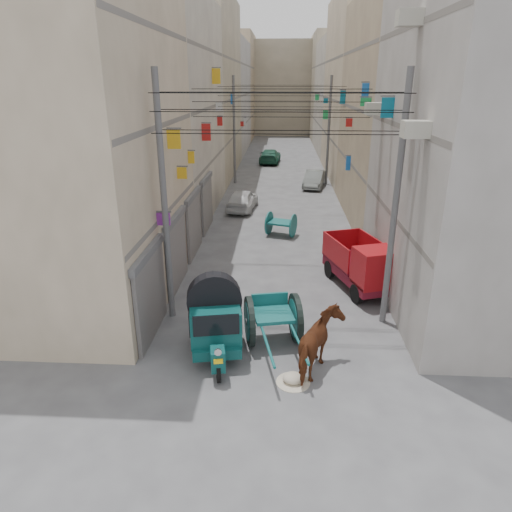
# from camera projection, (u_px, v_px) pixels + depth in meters

# --- Properties ---
(ground) EXTENTS (140.00, 140.00, 0.00)m
(ground) POSITION_uv_depth(u_px,v_px,m) (272.00, 450.00, 10.06)
(ground) COLOR #49494B
(ground) RESTS_ON ground
(building_row_left) EXTENTS (8.00, 62.00, 14.00)m
(building_row_left) POSITION_uv_depth(u_px,v_px,m) (191.00, 95.00, 39.94)
(building_row_left) COLOR beige
(building_row_left) RESTS_ON ground
(building_row_right) EXTENTS (8.00, 62.00, 14.00)m
(building_row_right) POSITION_uv_depth(u_px,v_px,m) (375.00, 95.00, 39.11)
(building_row_right) COLOR #ACA6A1
(building_row_right) RESTS_ON ground
(end_cap_building) EXTENTS (22.00, 10.00, 13.00)m
(end_cap_building) POSITION_uv_depth(u_px,v_px,m) (283.00, 88.00, 69.21)
(end_cap_building) COLOR #B2A38C
(end_cap_building) RESTS_ON ground
(shutters_left) EXTENTS (0.18, 14.40, 2.88)m
(shutters_left) POSITION_uv_depth(u_px,v_px,m) (186.00, 235.00, 19.39)
(shutters_left) COLOR #535358
(shutters_left) RESTS_ON ground
(signboards) EXTENTS (8.22, 40.52, 5.67)m
(signboards) POSITION_uv_depth(u_px,v_px,m) (280.00, 151.00, 29.00)
(signboards) COLOR #0C6785
(signboards) RESTS_ON ground
(ac_units) EXTENTS (0.70, 6.55, 3.35)m
(ac_units) POSITION_uv_depth(u_px,v_px,m) (397.00, 87.00, 14.34)
(ac_units) COLOR #AFAC9D
(ac_units) RESTS_ON ground
(utility_poles) EXTENTS (7.40, 22.20, 8.00)m
(utility_poles) POSITION_uv_depth(u_px,v_px,m) (280.00, 153.00, 24.46)
(utility_poles) COLOR #565658
(utility_poles) RESTS_ON ground
(overhead_cables) EXTENTS (7.40, 22.52, 1.12)m
(overhead_cables) POSITION_uv_depth(u_px,v_px,m) (281.00, 100.00, 21.04)
(overhead_cables) COLOR black
(overhead_cables) RESTS_ON ground
(auto_rickshaw) EXTENTS (1.92, 2.86, 1.95)m
(auto_rickshaw) POSITION_uv_depth(u_px,v_px,m) (215.00, 318.00, 13.27)
(auto_rickshaw) COLOR black
(auto_rickshaw) RESTS_ON ground
(tonga_cart) EXTENTS (1.95, 3.61, 1.54)m
(tonga_cart) POSITION_uv_depth(u_px,v_px,m) (273.00, 319.00, 13.96)
(tonga_cart) COLOR black
(tonga_cart) RESTS_ON ground
(mini_truck) EXTENTS (2.68, 3.96, 2.04)m
(mini_truck) POSITION_uv_depth(u_px,v_px,m) (365.00, 268.00, 17.26)
(mini_truck) COLOR black
(mini_truck) RESTS_ON ground
(second_cart) EXTENTS (1.71, 1.61, 1.23)m
(second_cart) POSITION_uv_depth(u_px,v_px,m) (281.00, 224.00, 23.74)
(second_cart) COLOR #145858
(second_cart) RESTS_ON ground
(feed_sack) EXTENTS (0.58, 0.46, 0.29)m
(feed_sack) POSITION_uv_depth(u_px,v_px,m) (293.00, 378.00, 12.26)
(feed_sack) COLOR beige
(feed_sack) RESTS_ON ground
(horse) EXTENTS (1.58, 2.26, 1.74)m
(horse) POSITION_uv_depth(u_px,v_px,m) (320.00, 344.00, 12.48)
(horse) COLOR brown
(horse) RESTS_ON ground
(distant_car_white) EXTENTS (1.95, 3.96, 1.30)m
(distant_car_white) POSITION_uv_depth(u_px,v_px,m) (243.00, 200.00, 28.55)
(distant_car_white) COLOR silver
(distant_car_white) RESTS_ON ground
(distant_car_grey) EXTENTS (1.98, 3.95, 1.24)m
(distant_car_grey) POSITION_uv_depth(u_px,v_px,m) (314.00, 179.00, 34.64)
(distant_car_grey) COLOR slate
(distant_car_grey) RESTS_ON ground
(distant_car_green) EXTENTS (2.17, 4.73, 1.34)m
(distant_car_green) POSITION_uv_depth(u_px,v_px,m) (270.00, 156.00, 44.89)
(distant_car_green) COLOR #1C543F
(distant_car_green) RESTS_ON ground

